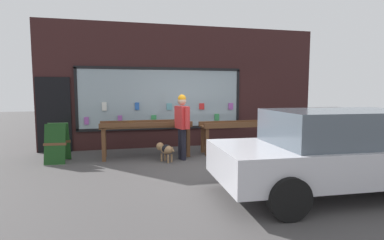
{
  "coord_description": "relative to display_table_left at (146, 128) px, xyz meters",
  "views": [
    {
      "loc": [
        -1.96,
        -6.7,
        1.74
      ],
      "look_at": [
        -0.14,
        0.88,
        0.96
      ],
      "focal_mm": 28.0,
      "sensor_mm": 36.0,
      "label": 1
    }
  ],
  "objects": [
    {
      "name": "shopfront_facade",
      "position": [
        1.24,
        1.31,
        1.07
      ],
      "size": [
        8.53,
        0.29,
        3.69
      ],
      "color": "#331919",
      "rests_on": "ground_plane"
    },
    {
      "name": "small_dog",
      "position": [
        0.4,
        -0.64,
        -0.44
      ],
      "size": [
        0.43,
        0.55,
        0.44
      ],
      "rotation": [
        0.0,
        0.0,
        2.13
      ],
      "color": "#99724C",
      "rests_on": "ground_plane"
    },
    {
      "name": "parked_car",
      "position": [
        2.97,
        -3.55,
        -0.01
      ],
      "size": [
        4.34,
        2.01,
        1.41
      ],
      "rotation": [
        0.0,
        0.0,
        -0.04
      ],
      "color": "silver",
      "rests_on": "ground_plane"
    },
    {
      "name": "ground_plane",
      "position": [
        1.32,
        -1.09,
        -0.75
      ],
      "size": [
        40.0,
        40.0,
        0.0
      ],
      "primitive_type": "plane",
      "color": "#474444"
    },
    {
      "name": "person_browsing",
      "position": [
        0.85,
        -0.52,
        0.2
      ],
      "size": [
        0.32,
        0.64,
        1.63
      ],
      "rotation": [
        0.0,
        0.0,
        1.8
      ],
      "color": "black",
      "rests_on": "ground_plane"
    },
    {
      "name": "display_table_left",
      "position": [
        0.0,
        0.0,
        0.0
      ],
      "size": [
        2.33,
        0.72,
        0.94
      ],
      "color": "brown",
      "rests_on": "ground_plane"
    },
    {
      "name": "sandwich_board_sign",
      "position": [
        -2.14,
        -0.13,
        -0.27
      ],
      "size": [
        0.55,
        0.66,
        0.94
      ],
      "rotation": [
        0.0,
        0.0,
        -0.08
      ],
      "color": "#193F19",
      "rests_on": "ground_plane"
    },
    {
      "name": "display_table_right",
      "position": [
        2.64,
        -0.0,
        -0.06
      ],
      "size": [
        2.33,
        0.6,
        0.87
      ],
      "color": "brown",
      "rests_on": "ground_plane"
    }
  ]
}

